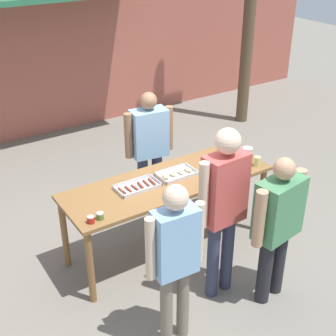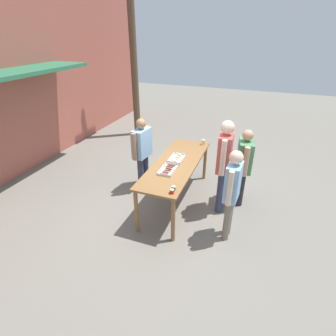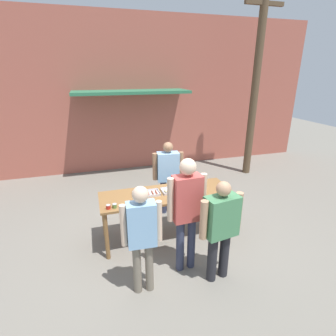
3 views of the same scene
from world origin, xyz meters
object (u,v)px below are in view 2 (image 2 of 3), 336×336
beer_cup (203,142)px  person_server_behind_table (142,149)px  food_tray_buns (177,158)px  person_customer_waiting_in_line (224,159)px  utility_pole (133,48)px  person_customer_with_cup (244,162)px  food_tray_sausages (168,170)px  person_customer_holding_hotdog (232,188)px  condiment_jar_ketchup (173,188)px  condiment_jar_mustard (172,191)px

beer_cup → person_server_behind_table: (-0.76, 1.15, -0.02)m
food_tray_buns → beer_cup: bearing=-19.2°
person_customer_waiting_in_line → utility_pole: size_ratio=0.35×
person_customer_with_cup → person_server_behind_table: bearing=-94.6°
food_tray_sausages → person_customer_holding_hotdog: person_customer_holding_hotdog is taller
food_tray_buns → beer_cup: (0.91, -0.32, 0.04)m
food_tray_sausages → person_customer_waiting_in_line: bearing=-67.0°
person_customer_holding_hotdog → person_server_behind_table: bearing=-111.9°
food_tray_buns → condiment_jar_ketchup: condiment_jar_ketchup is taller
person_customer_holding_hotdog → person_customer_waiting_in_line: (0.72, 0.26, 0.13)m
food_tray_buns → person_server_behind_table: size_ratio=0.27×
condiment_jar_ketchup → person_customer_waiting_in_line: size_ratio=0.04×
person_customer_holding_hotdog → person_customer_with_cup: person_customer_holding_hotdog is taller
condiment_jar_mustard → person_customer_holding_hotdog: bearing=-67.6°
condiment_jar_ketchup → condiment_jar_mustard: bearing=-175.8°
food_tray_sausages → beer_cup: (1.40, -0.32, 0.04)m
condiment_jar_mustard → utility_pole: (4.34, 2.79, 1.74)m
food_tray_buns → person_customer_holding_hotdog: bearing=-124.3°
condiment_jar_ketchup → beer_cup: 1.99m
condiment_jar_mustard → condiment_jar_ketchup: same height
food_tray_sausages → condiment_jar_ketchup: 0.67m
food_tray_sausages → utility_pole: bearing=34.0°
condiment_jar_mustard → food_tray_buns: bearing=15.1°
food_tray_buns → person_customer_with_cup: size_ratio=0.27×
condiment_jar_ketchup → person_customer_holding_hotdog: person_customer_holding_hotdog is taller
condiment_jar_ketchup → person_customer_holding_hotdog: size_ratio=0.04×
condiment_jar_ketchup → person_server_behind_table: person_server_behind_table is taller
person_customer_holding_hotdog → utility_pole: utility_pole is taller
condiment_jar_mustard → utility_pole: 5.45m
person_customer_with_cup → utility_pole: size_ratio=0.30×
person_customer_with_cup → person_customer_waiting_in_line: person_customer_waiting_in_line is taller
person_customer_waiting_in_line → condiment_jar_ketchup: bearing=-34.6°
person_customer_holding_hotdog → person_customer_with_cup: 1.11m
condiment_jar_mustard → utility_pole: utility_pole is taller
condiment_jar_ketchup → person_server_behind_table: size_ratio=0.04×
person_server_behind_table → person_customer_holding_hotdog: bearing=-108.5°
condiment_jar_mustard → condiment_jar_ketchup: bearing=4.2°
food_tray_sausages → condiment_jar_mustard: bearing=-155.0°
person_customer_waiting_in_line → condiment_jar_mustard: bearing=-31.9°
beer_cup → person_customer_holding_hotdog: bearing=-152.9°
condiment_jar_mustard → beer_cup: 2.09m
condiment_jar_ketchup → beer_cup: size_ratio=0.63×
person_customer_holding_hotdog → person_customer_waiting_in_line: size_ratio=0.89×
food_tray_sausages → condiment_jar_ketchup: condiment_jar_ketchup is taller
food_tray_sausages → beer_cup: beer_cup is taller
condiment_jar_ketchup → person_customer_holding_hotdog: 0.93m
food_tray_sausages → person_customer_with_cup: person_customer_with_cup is taller
condiment_jar_ketchup → person_server_behind_table: (1.23, 1.14, 0.01)m
condiment_jar_mustard → condiment_jar_ketchup: (0.10, 0.01, 0.00)m
utility_pole → beer_cup: bearing=-129.0°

